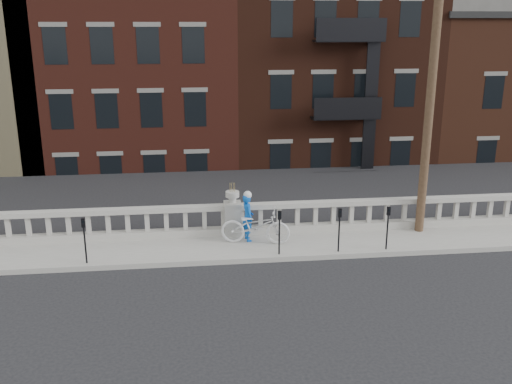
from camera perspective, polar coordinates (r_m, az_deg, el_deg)
The scene contains 12 objects.
ground at distance 15.17m, azimuth -1.13°, elevation -10.09°, with size 120.00×120.00×0.00m, color black.
sidewalk at distance 17.86m, azimuth -2.09°, elevation -5.57°, with size 32.00×2.20×0.15m, color gray.
balustrade at distance 18.54m, azimuth -2.35°, elevation -2.85°, with size 28.00×0.34×1.03m.
planter_pedestal at distance 18.48m, azimuth -2.36°, elevation -2.29°, with size 0.55×0.55×1.76m.
lower_level at distance 36.82m, azimuth -3.86°, elevation 10.06°, with size 80.00×44.00×20.80m.
utility_pole at distance 18.72m, azimuth 17.22°, elevation 11.06°, with size 1.60×0.28×10.00m.
parking_meter_b at distance 16.97m, azimuth -16.79°, elevation -4.19°, with size 0.10×0.09×1.36m.
parking_meter_c at distance 16.88m, azimuth 2.35°, elevation -3.57°, with size 0.10×0.09×1.36m.
parking_meter_d at distance 17.24m, azimuth 8.33°, elevation -3.29°, with size 0.10×0.09×1.36m.
parking_meter_e at distance 17.68m, azimuth 13.04°, elevation -3.04°, with size 0.10×0.09×1.36m.
bicycle at distance 17.80m, azimuth -0.06°, elevation -3.41°, with size 0.75×2.16×1.14m, color silver.
cyclist at distance 17.98m, azimuth -0.84°, elevation -2.56°, with size 0.55×0.36×1.52m, color #0C51BA.
Camera 1 is at (-1.30, -13.49, 6.82)m, focal length 40.00 mm.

